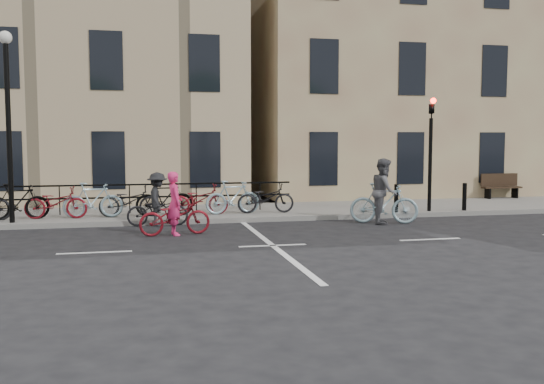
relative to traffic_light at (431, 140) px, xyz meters
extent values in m
plane|color=black|center=(-6.20, -4.34, -2.45)|extent=(120.00, 120.00, 0.00)
cube|color=slate|center=(-10.20, 1.66, -2.38)|extent=(46.00, 4.00, 0.15)
cube|color=#9C7F5E|center=(2.80, 8.66, 3.70)|extent=(14.00, 10.00, 12.00)
cylinder|color=black|center=(0.00, 0.01, -0.80)|extent=(0.12, 0.12, 3.00)
imported|color=black|center=(0.00, 0.01, 1.15)|extent=(0.15, 0.18, 0.90)
sphere|color=#FF0C05|center=(0.00, -0.11, 1.25)|extent=(0.18, 0.18, 0.18)
cylinder|color=black|center=(-12.70, 0.06, 0.20)|extent=(0.14, 0.14, 5.00)
sphere|color=silver|center=(-12.70, 0.06, 2.80)|extent=(0.36, 0.36, 0.36)
cylinder|color=black|center=(-1.20, -0.09, -1.85)|extent=(0.14, 0.14, 0.90)
cylinder|color=black|center=(1.20, -0.09, -1.85)|extent=(0.14, 0.14, 0.90)
cube|color=black|center=(4.20, 3.31, -2.10)|extent=(0.06, 0.38, 0.40)
cube|color=black|center=(5.40, 3.31, -2.10)|extent=(0.06, 0.38, 0.40)
cube|color=black|center=(4.80, 3.31, -1.87)|extent=(1.60, 0.40, 0.06)
cube|color=black|center=(4.80, 3.49, -1.58)|extent=(1.60, 0.06, 0.50)
cube|color=black|center=(-9.50, 1.56, -1.83)|extent=(10.40, 0.04, 0.95)
imported|color=black|center=(-12.65, 0.66, -1.78)|extent=(1.75, 0.49, 1.05)
imported|color=maroon|center=(-11.60, 0.66, -1.83)|extent=(1.80, 0.63, 0.95)
imported|color=#90B0BC|center=(-10.55, 0.66, -1.78)|extent=(1.75, 0.49, 1.05)
imported|color=black|center=(-9.50, 0.66, -1.83)|extent=(1.80, 0.63, 0.95)
imported|color=black|center=(-8.45, 0.66, -1.78)|extent=(1.75, 0.49, 1.05)
imported|color=maroon|center=(-7.40, 0.66, -1.83)|extent=(1.80, 0.63, 0.95)
imported|color=#90B0BC|center=(-6.35, 0.66, -1.78)|extent=(1.75, 0.49, 1.05)
imported|color=black|center=(-5.30, 0.66, -1.83)|extent=(1.80, 0.63, 0.95)
imported|color=maroon|center=(-8.32, -2.25, -1.97)|extent=(1.93, 0.94, 0.97)
imported|color=#EF2A6E|center=(-8.32, -2.25, -1.63)|extent=(0.49, 0.66, 1.65)
imported|color=#90B0BC|center=(-2.17, -1.39, -1.86)|extent=(2.05, 1.27, 1.19)
imported|color=#505055|center=(-2.17, -1.39, -1.49)|extent=(1.03, 1.14, 1.92)
imported|color=black|center=(-8.70, -0.44, -2.00)|extent=(1.74, 0.63, 0.91)
imported|color=black|center=(-8.70, -0.44, -1.68)|extent=(0.59, 1.00, 1.54)
camera|label=1|loc=(-9.27, -17.95, 0.03)|focal=40.00mm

